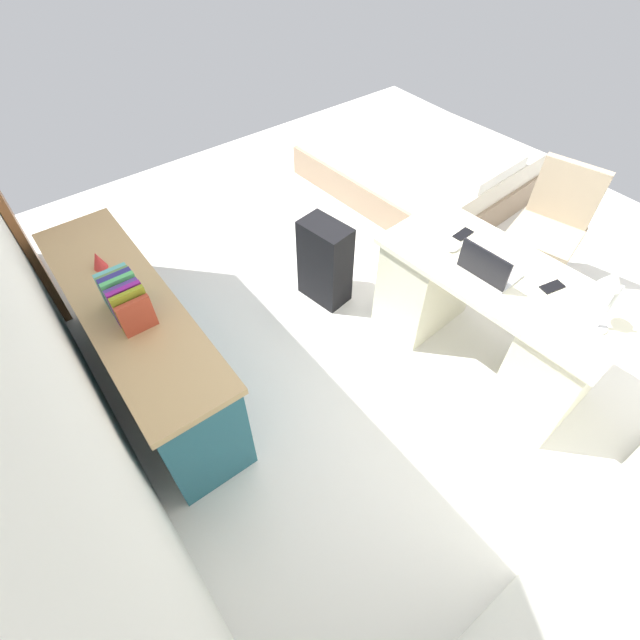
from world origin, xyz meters
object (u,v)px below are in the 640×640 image
laptop (488,268)px  figurine_small (98,260)px  desk (487,315)px  credenza (143,344)px  office_chair (545,236)px  bed (415,164)px  cell_phone_near_laptop (552,287)px  suitcase_black (325,263)px  computer_mouse (454,248)px  desk_lamp (611,287)px  cell_phone_by_mouse (463,234)px

laptop → figurine_small: size_ratio=2.96×
desk → credenza: size_ratio=0.83×
office_chair → bed: size_ratio=0.47×
cell_phone_near_laptop → suitcase_black: bearing=35.6°
laptop → computer_mouse: size_ratio=3.26×
bed → desk_lamp: (-2.26, 1.09, 0.77)m
office_chair → desk_lamp: desk_lamp is taller
bed → desk_lamp: size_ratio=5.78×
bed → computer_mouse: bearing=139.9°
suitcase_black → cell_phone_near_laptop: cell_phone_near_laptop is taller
credenza → cell_phone_near_laptop: 2.39m
laptop → figurine_small: 2.22m
laptop → office_chair: bearing=-79.6°
suitcase_black → computer_mouse: 0.96m
credenza → laptop: 2.07m
credenza → suitcase_black: 1.36m
laptop → cell_phone_by_mouse: laptop is taller
cell_phone_by_mouse → figurine_small: figurine_small is taller
computer_mouse → laptop: bearing=171.0°
suitcase_black → desk_lamp: 1.80m
cell_phone_by_mouse → office_chair: bearing=-104.3°
cell_phone_near_laptop → computer_mouse: bearing=30.7°
desk → desk_lamp: (-0.51, -0.04, 0.62)m
desk → desk_lamp: size_ratio=4.31×
desk → laptop: 0.42m
computer_mouse → desk_lamp: desk_lamp is taller
desk → laptop: laptop is taller
office_chair → bed: (1.51, -0.20, -0.18)m
office_chair → desk_lamp: bearing=130.1°
office_chair → figurine_small: 3.04m
bed → cell_phone_by_mouse: cell_phone_by_mouse is taller
suitcase_black → desk: bearing=-166.2°
suitcase_black → cell_phone_near_laptop: size_ratio=4.80×
office_chair → laptop: 1.12m
credenza → laptop: size_ratio=5.53×
bed → cell_phone_by_mouse: bearing=142.5°
cell_phone_by_mouse → desk_lamp: (-0.89, 0.04, 0.25)m
computer_mouse → desk_lamp: (-0.83, -0.11, 0.24)m
bed → figurine_small: figurine_small is taller
desk → cell_phone_near_laptop: bearing=-153.4°
suitcase_black → figurine_small: size_ratio=5.94×
laptop → computer_mouse: 0.27m
figurine_small → laptop: bearing=-128.8°
desk → bed: size_ratio=0.74×
credenza → cell_phone_by_mouse: (-0.73, -1.91, 0.38)m
desk → laptop: size_ratio=4.56×
suitcase_black → laptop: size_ratio=2.00×
credenza → bed: (0.64, -2.96, -0.13)m
desk → figurine_small: (1.45, 1.82, 0.41)m
credenza → computer_mouse: computer_mouse is taller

